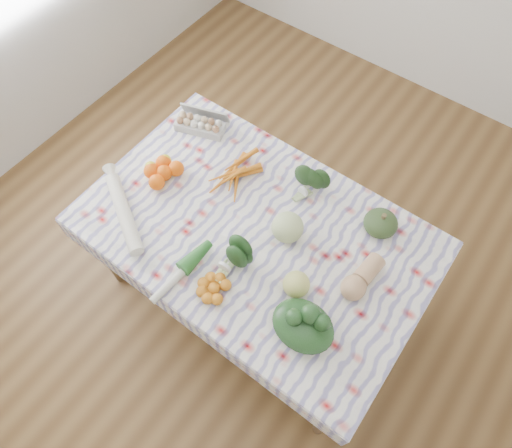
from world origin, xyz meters
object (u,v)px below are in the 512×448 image
at_px(dining_table, 256,238).
at_px(egg_carton, 200,125).
at_px(kabocha_squash, 381,223).
at_px(butternut_squash, 362,277).
at_px(cabbage, 288,227).
at_px(grapefruit, 296,284).

distance_m(dining_table, egg_carton, 0.71).
bearing_deg(egg_carton, kabocha_squash, -17.14).
height_order(dining_table, butternut_squash, butternut_squash).
bearing_deg(kabocha_squash, cabbage, -139.00).
height_order(dining_table, egg_carton, egg_carton).
relative_size(dining_table, egg_carton, 5.93).
bearing_deg(cabbage, kabocha_squash, 41.00).
bearing_deg(grapefruit, egg_carton, 153.64).
bearing_deg(butternut_squash, dining_table, -167.95).
distance_m(dining_table, grapefruit, 0.38).
height_order(kabocha_squash, butternut_squash, butternut_squash).
bearing_deg(kabocha_squash, grapefruit, -106.39).
height_order(cabbage, butternut_squash, cabbage).
bearing_deg(kabocha_squash, dining_table, -142.82).
height_order(egg_carton, kabocha_squash, kabocha_squash).
height_order(egg_carton, grapefruit, grapefruit).
bearing_deg(cabbage, dining_table, -154.24).
bearing_deg(kabocha_squash, butternut_squash, -76.94).
bearing_deg(grapefruit, cabbage, 132.49).
bearing_deg(butternut_squash, grapefruit, -131.00).
xyz_separation_m(butternut_squash, grapefruit, (-0.21, -0.20, 0.00)).
distance_m(egg_carton, cabbage, 0.80).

